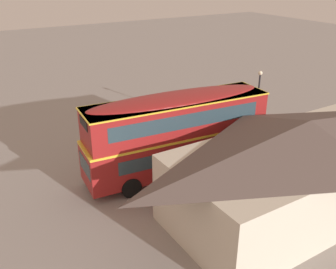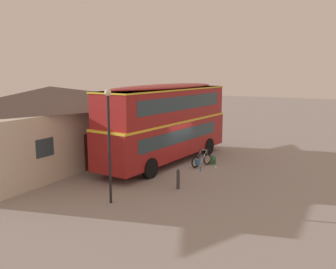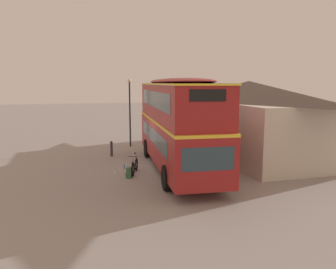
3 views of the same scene
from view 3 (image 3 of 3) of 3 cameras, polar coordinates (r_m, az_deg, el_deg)
name	(u,v)px [view 3 (image 3 of 3)]	position (r m, az deg, el deg)	size (l,w,h in m)	color
ground_plane	(158,169)	(18.22, -1.73, -5.76)	(120.00, 120.00, 0.00)	gray
double_decker_bus	(177,120)	(17.56, 1.58, 2.47)	(10.87, 3.34, 4.79)	black
touring_bicycle	(134,166)	(17.35, -5.66, -5.28)	(1.63, 0.68, 1.04)	black
backpack_on_ground	(129,172)	(16.54, -6.61, -6.30)	(0.34, 0.34, 0.55)	#386642
water_bottle_clear_plastic	(116,172)	(17.36, -8.79, -6.20)	(0.08, 0.08, 0.25)	silver
water_bottle_blue_sports	(124,167)	(18.29, -7.38, -5.42)	(0.07, 0.07, 0.24)	#338CBF
pub_building	(248,116)	(23.11, 13.26, 3.07)	(13.98, 6.49, 4.66)	beige
street_lamp	(130,105)	(24.30, -6.45, 4.94)	(0.28, 0.28, 4.84)	black
kerb_bollard	(111,148)	(21.42, -9.49, -2.32)	(0.16, 0.16, 0.97)	#333338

